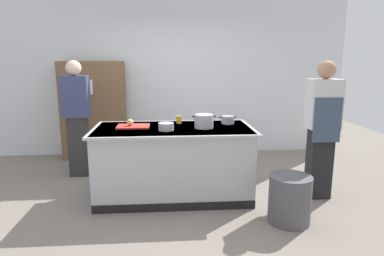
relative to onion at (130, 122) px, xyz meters
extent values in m
plane|color=slate|center=(0.53, -0.07, -0.96)|extent=(10.00, 10.00, 0.00)
cube|color=silver|center=(0.53, 2.03, 0.54)|extent=(6.40, 0.12, 3.00)
cube|color=#B7BABF|center=(0.53, -0.07, -0.51)|extent=(1.90, 0.90, 0.90)
cube|color=#B7BABF|center=(0.53, -0.07, -0.08)|extent=(1.98, 0.98, 0.03)
cube|color=black|center=(0.53, -0.52, -0.91)|extent=(1.90, 0.01, 0.10)
cube|color=red|center=(0.04, 0.00, -0.05)|extent=(0.40, 0.28, 0.02)
sphere|color=tan|center=(0.00, 0.00, 0.00)|extent=(0.08, 0.08, 0.08)
cylinder|color=#B7BABF|center=(0.91, -0.11, 0.02)|extent=(0.23, 0.23, 0.17)
cube|color=black|center=(0.78, -0.11, 0.08)|extent=(0.04, 0.02, 0.01)
cube|color=black|center=(1.04, -0.11, 0.08)|extent=(0.04, 0.02, 0.01)
cylinder|color=#99999E|center=(1.25, 0.13, -0.01)|extent=(0.17, 0.17, 0.10)
cube|color=black|center=(1.15, 0.13, 0.03)|extent=(0.04, 0.02, 0.01)
cube|color=black|center=(1.35, 0.13, 0.03)|extent=(0.04, 0.02, 0.01)
cylinder|color=#B7BABF|center=(0.45, -0.22, -0.02)|extent=(0.18, 0.18, 0.09)
cylinder|color=yellow|center=(0.62, 0.20, -0.01)|extent=(0.07, 0.07, 0.10)
cylinder|color=#4C4C51|center=(1.76, -0.86, -0.70)|extent=(0.45, 0.45, 0.52)
cube|color=black|center=(2.37, -0.23, -0.51)|extent=(0.28, 0.20, 0.90)
cube|color=silver|center=(2.37, -0.23, 0.24)|extent=(0.38, 0.24, 0.60)
sphere|color=#A87A5B|center=(2.37, -0.23, 0.65)|extent=(0.22, 0.22, 0.22)
cube|color=#38475B|center=(2.37, -0.36, 0.06)|extent=(0.34, 0.02, 0.54)
cube|color=#2F2F2F|center=(-0.87, 0.83, -0.51)|extent=(0.28, 0.20, 0.90)
cube|color=#363D62|center=(-0.87, 0.83, 0.24)|extent=(0.38, 0.24, 0.60)
sphere|color=beige|center=(-0.87, 0.83, 0.65)|extent=(0.22, 0.22, 0.22)
cube|color=brown|center=(-0.82, 1.73, -0.11)|extent=(1.10, 0.28, 1.70)
cube|color=#3351B7|center=(-1.26, 1.57, 0.34)|extent=(0.06, 0.03, 0.30)
cube|color=yellow|center=(-1.20, 1.57, 0.31)|extent=(0.05, 0.03, 0.24)
cube|color=purple|center=(-1.13, 1.57, 0.34)|extent=(0.07, 0.03, 0.30)
cube|color=orange|center=(-1.05, 1.57, 0.35)|extent=(0.06, 0.03, 0.33)
cube|color=teal|center=(-0.98, 1.57, 0.32)|extent=(0.08, 0.03, 0.26)
cube|color=brown|center=(-0.90, 1.57, 0.33)|extent=(0.05, 0.03, 0.28)
cube|color=white|center=(-0.82, 1.57, 0.31)|extent=(0.08, 0.03, 0.24)
camera|label=1|loc=(0.46, -4.11, 0.77)|focal=31.08mm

